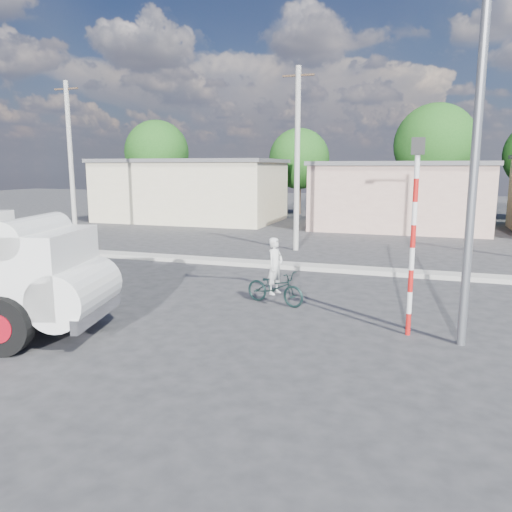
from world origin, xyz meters
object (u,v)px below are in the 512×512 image
(bicycle, at_px, (275,287))
(cyclist, at_px, (275,277))
(traffic_pole, at_px, (414,221))
(streetlight, at_px, (470,104))

(bicycle, distance_m, cyclist, 0.31)
(cyclist, xyz_separation_m, traffic_pole, (3.57, -1.50, 1.82))
(cyclist, bearing_deg, traffic_pole, -96.03)
(cyclist, height_order, streetlight, streetlight)
(bicycle, xyz_separation_m, streetlight, (4.51, -1.80, 4.49))
(cyclist, distance_m, streetlight, 6.41)
(bicycle, relative_size, streetlight, 0.20)
(bicycle, distance_m, streetlight, 6.61)
(streetlight, bearing_deg, cyclist, 158.19)
(cyclist, relative_size, streetlight, 0.17)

